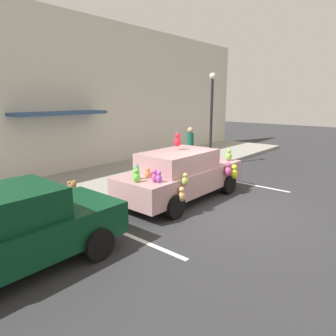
{
  "coord_description": "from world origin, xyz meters",
  "views": [
    {
      "loc": [
        -7.18,
        -3.99,
        3.09
      ],
      "look_at": [
        0.04,
        2.17,
        0.9
      ],
      "focal_mm": 32.35,
      "sensor_mm": 36.0,
      "label": 1
    }
  ],
  "objects_px": {
    "teddy_bear_on_sidewalk": "(72,193)",
    "pedestrian_near_shopfront": "(190,147)",
    "parked_sedan_behind": "(5,232)",
    "street_lamp_post": "(212,109)",
    "plush_covered_car": "(182,174)"
  },
  "relations": [
    {
      "from": "teddy_bear_on_sidewalk",
      "to": "pedestrian_near_shopfront",
      "type": "distance_m",
      "value": 6.59
    },
    {
      "from": "teddy_bear_on_sidewalk",
      "to": "pedestrian_near_shopfront",
      "type": "xyz_separation_m",
      "value": [
        6.54,
        0.67,
        0.49
      ]
    },
    {
      "from": "parked_sedan_behind",
      "to": "teddy_bear_on_sidewalk",
      "type": "bearing_deg",
      "value": 37.69
    },
    {
      "from": "parked_sedan_behind",
      "to": "street_lamp_post",
      "type": "distance_m",
      "value": 10.31
    },
    {
      "from": "teddy_bear_on_sidewalk",
      "to": "street_lamp_post",
      "type": "height_order",
      "value": "street_lamp_post"
    },
    {
      "from": "parked_sedan_behind",
      "to": "teddy_bear_on_sidewalk",
      "type": "height_order",
      "value": "parked_sedan_behind"
    },
    {
      "from": "plush_covered_car",
      "to": "teddy_bear_on_sidewalk",
      "type": "height_order",
      "value": "plush_covered_car"
    },
    {
      "from": "plush_covered_car",
      "to": "parked_sedan_behind",
      "type": "relative_size",
      "value": 1.09
    },
    {
      "from": "street_lamp_post",
      "to": "parked_sedan_behind",
      "type": "bearing_deg",
      "value": -168.11
    },
    {
      "from": "pedestrian_near_shopfront",
      "to": "teddy_bear_on_sidewalk",
      "type": "bearing_deg",
      "value": -174.17
    },
    {
      "from": "parked_sedan_behind",
      "to": "teddy_bear_on_sidewalk",
      "type": "relative_size",
      "value": 6.17
    },
    {
      "from": "plush_covered_car",
      "to": "pedestrian_near_shopfront",
      "type": "bearing_deg",
      "value": 33.22
    },
    {
      "from": "street_lamp_post",
      "to": "pedestrian_near_shopfront",
      "type": "height_order",
      "value": "street_lamp_post"
    },
    {
      "from": "teddy_bear_on_sidewalk",
      "to": "pedestrian_near_shopfront",
      "type": "bearing_deg",
      "value": 5.83
    },
    {
      "from": "plush_covered_car",
      "to": "pedestrian_near_shopfront",
      "type": "distance_m",
      "value": 4.64
    }
  ]
}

